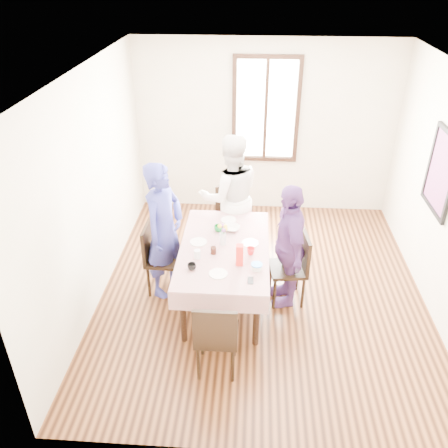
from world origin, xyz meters
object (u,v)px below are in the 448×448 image
at_px(chair_left, 164,259).
at_px(person_right, 288,246).
at_px(chair_far, 230,222).
at_px(person_left, 163,231).
at_px(dining_table, 224,274).
at_px(chair_right, 288,269).
at_px(chair_near, 217,334).
at_px(person_far, 230,196).

bearing_deg(chair_left, person_right, 88.12).
bearing_deg(chair_far, person_left, 51.83).
relative_size(dining_table, chair_left, 1.76).
height_order(chair_right, person_right, person_right).
height_order(chair_left, person_right, person_right).
xyz_separation_m(chair_left, chair_near, (0.75, -1.25, 0.00)).
height_order(chair_far, chair_near, same).
height_order(dining_table, chair_left, chair_left).
relative_size(chair_right, person_right, 0.59).
height_order(chair_right, person_left, person_left).
bearing_deg(dining_table, chair_right, 3.80).
bearing_deg(chair_right, chair_left, 78.84).
bearing_deg(chair_left, person_far, 143.00).
distance_m(dining_table, chair_far, 1.11).
distance_m(chair_right, person_left, 1.54).
relative_size(chair_left, chair_far, 1.00).
bearing_deg(person_far, person_right, 110.36).
height_order(chair_left, chair_right, same).
bearing_deg(person_right, chair_far, -154.46).
xyz_separation_m(chair_left, chair_right, (1.51, -0.10, 0.00)).
bearing_deg(person_right, person_far, -153.94).
bearing_deg(chair_left, chair_near, 33.01).
distance_m(chair_far, person_left, 1.27).
bearing_deg(chair_left, person_left, 91.97).
xyz_separation_m(chair_left, chair_far, (0.75, 0.95, 0.00)).
relative_size(person_left, person_far, 0.98).
relative_size(dining_table, person_far, 0.92).
height_order(chair_left, person_far, person_far).
bearing_deg(person_left, chair_left, 113.60).
height_order(person_left, person_right, person_left).
distance_m(person_left, person_right, 1.47).
bearing_deg(chair_right, dining_table, 86.45).
relative_size(person_far, person_right, 1.13).
bearing_deg(chair_near, chair_far, 90.01).
bearing_deg(person_far, chair_right, 111.10).
height_order(dining_table, person_right, person_right).
xyz_separation_m(chair_right, chair_far, (-0.75, 1.05, 0.00)).
bearing_deg(chair_near, chair_right, 56.82).
distance_m(dining_table, chair_left, 0.77).
height_order(chair_far, person_left, person_left).
height_order(person_far, person_right, person_far).
relative_size(chair_left, person_far, 0.52).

